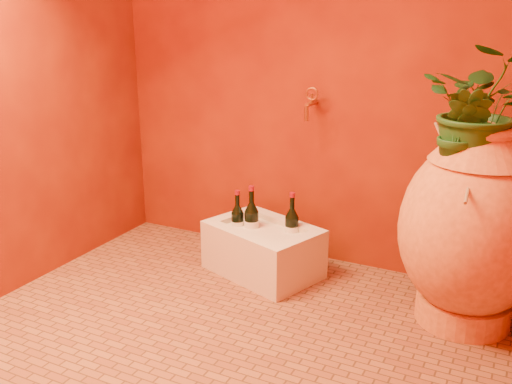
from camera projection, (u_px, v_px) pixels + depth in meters
The scene contains 10 objects.
floor at pixel (237, 340), 2.49m from camera, with size 2.50×2.50×0.00m, color brown.
wall_back at pixel (327, 36), 2.96m from camera, with size 2.50×0.02×2.50m, color #621305.
amphora at pixel (472, 228), 2.52m from camera, with size 0.80×0.80×0.92m.
stone_basin at pixel (263, 250), 3.10m from camera, with size 0.68×0.58×0.27m.
wine_bottle_a at pixel (292, 228), 3.05m from camera, with size 0.08×0.08×0.31m.
wine_bottle_b at pixel (252, 223), 3.11m from camera, with size 0.08×0.08×0.33m.
wine_bottle_c at pixel (238, 223), 3.15m from camera, with size 0.07×0.07×0.29m.
wall_tap at pixel (311, 102), 3.01m from camera, with size 0.07×0.15×0.17m.
plant_main at pixel (482, 108), 2.36m from camera, with size 0.47×0.41×0.53m, color #1A491B.
plant_side at pixel (463, 133), 2.34m from camera, with size 0.21×0.17×0.38m, color #1A491B.
Camera 1 is at (1.05, -1.91, 1.38)m, focal length 40.00 mm.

